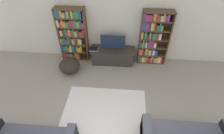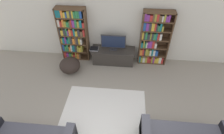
# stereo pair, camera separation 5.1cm
# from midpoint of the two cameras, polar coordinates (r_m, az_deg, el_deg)

# --- Properties ---
(wall_back) EXTENTS (8.80, 0.06, 2.60)m
(wall_back) POSITION_cam_midpoint_polar(r_m,az_deg,el_deg) (5.60, 1.92, 14.23)
(wall_back) COLOR silver
(wall_back) RESTS_ON ground_plane
(bookshelf_left) EXTENTS (0.91, 0.30, 1.82)m
(bookshelf_left) POSITION_cam_midpoint_polar(r_m,az_deg,el_deg) (5.85, -12.39, 10.54)
(bookshelf_left) COLOR #513823
(bookshelf_left) RESTS_ON ground_plane
(bookshelf_right) EXTENTS (0.91, 0.30, 1.82)m
(bookshelf_right) POSITION_cam_midpoint_polar(r_m,az_deg,el_deg) (5.69, 13.52, 8.91)
(bookshelf_right) COLOR #513823
(bookshelf_right) RESTS_ON ground_plane
(tv_stand) EXTENTS (1.43, 0.54, 0.51)m
(tv_stand) POSITION_cam_midpoint_polar(r_m,az_deg,el_deg) (5.88, 0.65, 3.71)
(tv_stand) COLOR #332D28
(tv_stand) RESTS_ON ground_plane
(television) EXTENTS (0.79, 0.16, 0.52)m
(television) POSITION_cam_midpoint_polar(r_m,az_deg,el_deg) (5.58, 0.70, 8.11)
(television) COLOR #2D2D33
(television) RESTS_ON tv_stand
(laptop) EXTENTS (0.28, 0.25, 0.03)m
(laptop) POSITION_cam_midpoint_polar(r_m,az_deg,el_deg) (5.77, -5.59, 5.95)
(laptop) COLOR #B7B7BC
(laptop) RESTS_ON tv_stand
(area_rug) EXTENTS (2.13, 1.80, 0.02)m
(area_rug) POSITION_cam_midpoint_polar(r_m,az_deg,el_deg) (4.59, -2.43, -15.48)
(area_rug) COLOR white
(area_rug) RESTS_ON ground_plane
(beanbag_ottoman) EXTENTS (0.64, 0.64, 0.48)m
(beanbag_ottoman) POSITION_cam_midpoint_polar(r_m,az_deg,el_deg) (5.68, -13.33, 0.57)
(beanbag_ottoman) COLOR #2D231E
(beanbag_ottoman) RESTS_ON ground_plane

